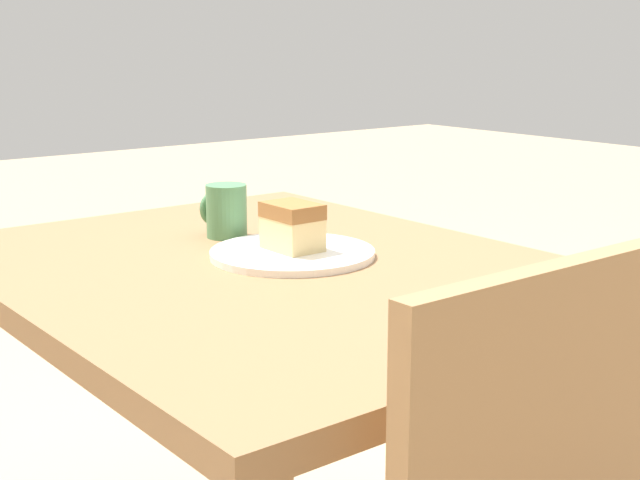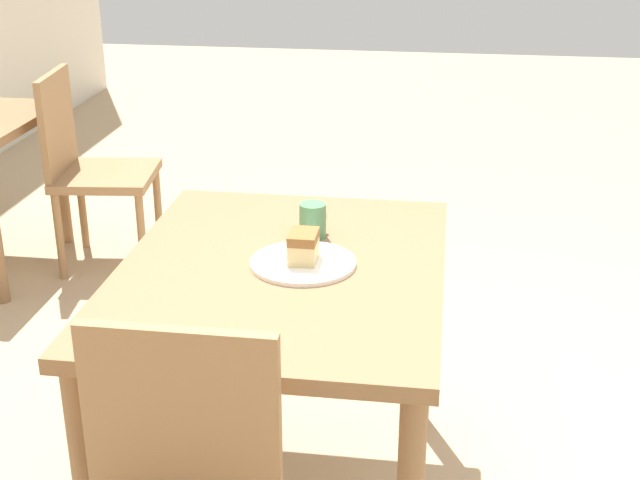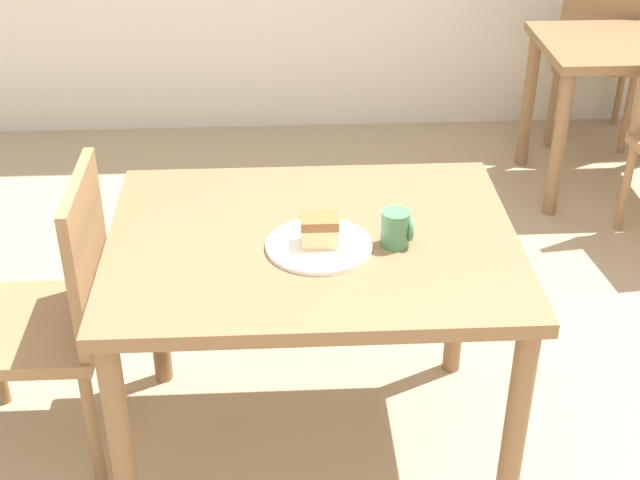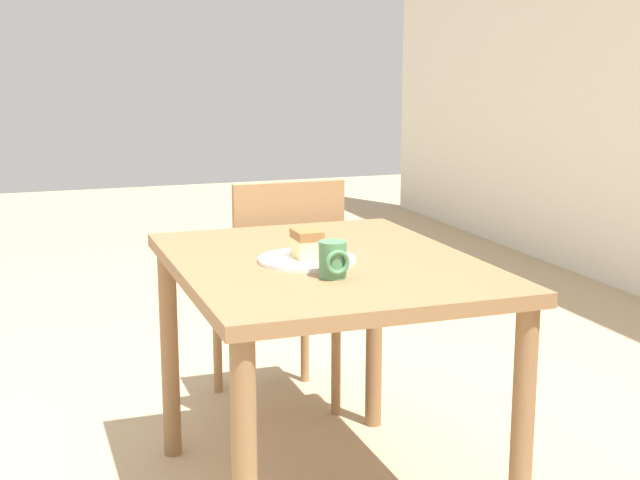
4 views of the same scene
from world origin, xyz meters
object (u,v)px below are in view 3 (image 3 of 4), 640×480
Objects in this scene: chair_far_opposite at (597,51)px; cake_slice at (320,230)px; chair_near_window at (51,310)px; dining_table_near at (313,270)px; coffee_mug at (397,228)px; dining_table_far at (625,71)px; plate at (319,246)px.

cake_slice is at bearing 70.47° from chair_far_opposite.
chair_near_window is 9.29× the size of cake_slice.
coffee_mug reaches higher than dining_table_near.
coffee_mug is at bearing -125.77° from dining_table_far.
dining_table_far is 0.52m from chair_far_opposite.
coffee_mug is at bearing 81.58° from chair_near_window.
chair_near_window is at bearing 171.58° from coffee_mug.
cake_slice is 0.20m from coffee_mug.
chair_near_window reaches higher than plate.
chair_far_opposite reaches higher than plate.
plate is at bearing -178.73° from coffee_mug.
chair_far_opposite reaches higher than coffee_mug.
chair_near_window is at bearing 169.01° from cake_slice.
dining_table_near is 0.77m from chair_near_window.
cake_slice is (-1.46, -1.76, 0.25)m from dining_table_far.
coffee_mug is (-1.26, -1.75, 0.24)m from dining_table_far.
dining_table_far is at bearing 98.69° from chair_far_opposite.
plate is at bearing 79.07° from chair_near_window.
chair_near_window is 0.84m from cake_slice.
chair_near_window reaches higher than dining_table_near.
dining_table_near is 2.69m from chair_far_opposite.
chair_far_opposite is 2.74m from plate.
plate is 0.21m from coffee_mug.
chair_near_window is 3.24× the size of plate.
dining_table_near is 0.17m from cake_slice.
dining_table_far is at bearing 125.89° from chair_near_window.
dining_table_near is at bearing 105.51° from cake_slice.
coffee_mug is (0.20, 0.00, 0.04)m from plate.
cake_slice reaches higher than dining_table_far.
dining_table_near is 11.20× the size of cake_slice.
chair_near_window is at bearing 57.15° from chair_far_opposite.
dining_table_far is 8.09× the size of cake_slice.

